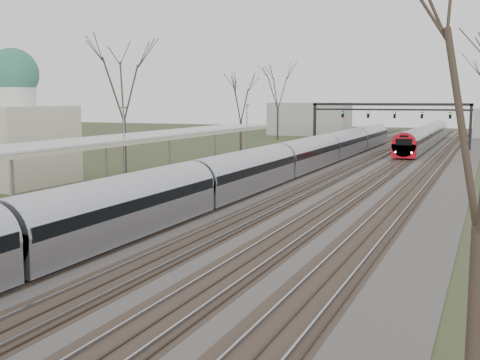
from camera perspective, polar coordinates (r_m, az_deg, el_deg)
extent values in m
cube|color=#474442|center=(54.22, 8.61, 0.71)|extent=(24.00, 160.00, 0.10)
cube|color=#4C3828|center=(55.97, 2.65, 1.04)|extent=(2.60, 160.00, 0.06)
cube|color=gray|center=(56.21, 1.96, 1.15)|extent=(0.07, 160.00, 0.12)
cube|color=gray|center=(55.72, 3.34, 1.08)|extent=(0.07, 160.00, 0.12)
cube|color=#4C3828|center=(54.87, 6.08, 0.88)|extent=(2.60, 160.00, 0.06)
cube|color=gray|center=(55.07, 5.36, 0.98)|extent=(0.07, 160.00, 0.12)
cube|color=gray|center=(54.66, 6.80, 0.91)|extent=(0.07, 160.00, 0.12)
cube|color=#4C3828|center=(53.98, 9.64, 0.70)|extent=(2.60, 160.00, 0.06)
cube|color=gray|center=(54.14, 8.90, 0.81)|extent=(0.07, 160.00, 0.12)
cube|color=gray|center=(53.81, 10.38, 0.74)|extent=(0.07, 160.00, 0.12)
cube|color=#4C3828|center=(53.30, 13.30, 0.52)|extent=(2.60, 160.00, 0.06)
cube|color=gray|center=(53.41, 12.55, 0.63)|extent=(0.07, 160.00, 0.12)
cube|color=gray|center=(53.18, 14.07, 0.55)|extent=(0.07, 160.00, 0.12)
cube|color=#4C3828|center=(52.85, 17.04, 0.33)|extent=(2.60, 160.00, 0.06)
cube|color=gray|center=(52.91, 16.27, 0.44)|extent=(0.07, 160.00, 0.12)
cube|color=gray|center=(52.77, 17.82, 0.36)|extent=(0.07, 160.00, 0.12)
cube|color=#9E9B93|center=(41.62, -9.69, -0.75)|extent=(3.50, 69.00, 1.00)
cylinder|color=slate|center=(32.35, -20.75, 0.07)|extent=(0.14, 0.14, 3.00)
cylinder|color=slate|center=(38.50, -12.55, 1.50)|extent=(0.14, 0.14, 3.00)
cylinder|color=slate|center=(45.23, -6.69, 2.51)|extent=(0.14, 0.14, 3.00)
cylinder|color=slate|center=(52.31, -2.38, 3.24)|extent=(0.14, 0.14, 3.00)
cube|color=silver|center=(37.56, -13.50, 3.70)|extent=(4.10, 50.00, 0.12)
cube|color=beige|center=(37.57, -13.49, 3.44)|extent=(4.10, 50.00, 0.25)
cylinder|color=silver|center=(48.36, -20.68, 7.98)|extent=(3.20, 3.20, 2.50)
sphere|color=#2B6B55|center=(48.39, -20.74, 9.40)|extent=(3.80, 3.80, 3.80)
cube|color=black|center=(85.47, 7.10, 5.21)|extent=(0.35, 0.35, 6.00)
cube|color=black|center=(82.33, 21.01, 4.67)|extent=(0.35, 0.35, 6.00)
cube|color=black|center=(83.22, 13.99, 6.98)|extent=(21.00, 0.35, 0.35)
cube|color=black|center=(83.22, 13.97, 6.49)|extent=(21.00, 0.25, 0.25)
cube|color=black|center=(84.24, 9.71, 6.14)|extent=(0.32, 0.22, 0.85)
sphere|color=#0CFF19|center=(84.09, 9.69, 6.31)|extent=(0.16, 0.16, 0.16)
cube|color=black|center=(83.51, 12.06, 6.07)|extent=(0.32, 0.22, 0.85)
sphere|color=#0CFF19|center=(83.37, 12.05, 6.24)|extent=(0.16, 0.16, 0.16)
cube|color=black|center=(82.93, 14.45, 5.99)|extent=(0.32, 0.22, 0.85)
sphere|color=#0CFF19|center=(82.78, 14.44, 6.16)|extent=(0.16, 0.16, 0.16)
cube|color=black|center=(82.49, 16.87, 5.90)|extent=(0.32, 0.22, 0.85)
sphere|color=#0CFF19|center=(82.34, 16.86, 6.07)|extent=(0.16, 0.16, 0.16)
cube|color=black|center=(82.19, 19.30, 5.79)|extent=(0.32, 0.22, 0.85)
sphere|color=#0CFF19|center=(82.05, 19.31, 5.97)|extent=(0.16, 0.16, 0.16)
cylinder|color=#2D231C|center=(54.48, -10.88, 3.26)|extent=(0.30, 0.30, 4.95)
cylinder|color=#2D231C|center=(12.99, 21.32, -12.89)|extent=(0.30, 0.30, 4.05)
cube|color=#A1A3AB|center=(48.38, 3.79, 1.21)|extent=(2.55, 90.00, 1.60)
cylinder|color=#A1A3AB|center=(48.32, 3.80, 1.98)|extent=(2.60, 89.70, 2.60)
cube|color=black|center=(48.31, 3.80, 2.09)|extent=(2.62, 89.40, 0.55)
cube|color=black|center=(48.50, 3.78, 0.12)|extent=(1.80, 89.00, 0.35)
cube|color=#A1A3AB|center=(88.67, 17.20, 3.78)|extent=(2.55, 45.00, 1.60)
cylinder|color=#A1A3AB|center=(88.63, 17.21, 4.20)|extent=(2.60, 44.70, 2.60)
cube|color=black|center=(88.63, 17.22, 4.26)|extent=(2.62, 44.40, 0.55)
cube|color=red|center=(66.47, 15.27, 2.65)|extent=(2.55, 0.50, 1.50)
cylinder|color=red|center=(66.47, 15.29, 3.25)|extent=(2.60, 0.60, 2.60)
cube|color=black|center=(66.18, 15.27, 3.50)|extent=(1.70, 0.12, 0.70)
sphere|color=white|center=(66.40, 14.51, 2.58)|extent=(0.22, 0.22, 0.22)
sphere|color=white|center=(66.18, 15.97, 2.52)|extent=(0.22, 0.22, 0.22)
cube|color=black|center=(88.73, 17.17, 3.18)|extent=(1.80, 44.00, 0.35)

